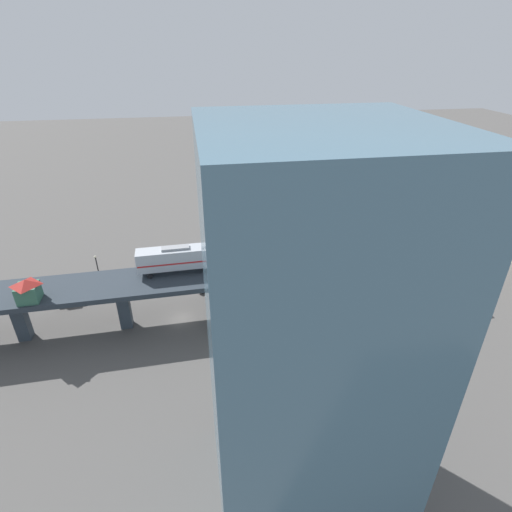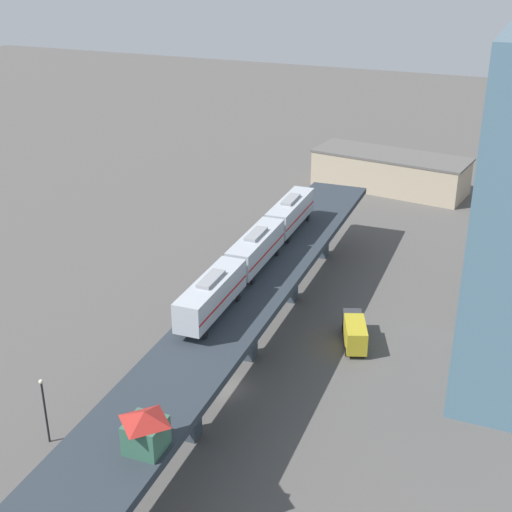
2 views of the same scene
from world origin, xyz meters
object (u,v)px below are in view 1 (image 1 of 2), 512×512
at_px(street_car_silver, 70,299).
at_px(signal_hut, 27,290).
at_px(office_tower, 309,351).
at_px(street_lamp, 98,270).
at_px(street_car_white, 209,285).
at_px(subway_train, 256,250).
at_px(delivery_truck, 276,342).

bearing_deg(street_car_silver, signal_hut, -6.82).
distance_m(signal_hut, office_tower, 42.67).
relative_size(street_lamp, office_tower, 0.19).
xyz_separation_m(street_car_white, street_car_silver, (0.25, -24.00, 0.00)).
height_order(subway_train, office_tower, office_tower).
bearing_deg(subway_train, delivery_truck, 4.88).
xyz_separation_m(signal_hut, street_lamp, (-14.65, 5.81, -5.87)).
distance_m(signal_hut, delivery_truck, 35.68).
bearing_deg(office_tower, street_lamp, -147.79).
xyz_separation_m(signal_hut, street_car_silver, (-10.85, 1.30, -9.04)).
distance_m(signal_hut, street_lamp, 16.82).
bearing_deg(signal_hut, office_tower, 49.89).
relative_size(subway_train, signal_hut, 10.96).
bearing_deg(street_lamp, street_car_white, 79.70).
relative_size(signal_hut, street_car_silver, 0.75).
distance_m(street_car_white, office_tower, 42.29).
bearing_deg(signal_hut, street_lamp, 158.37).
xyz_separation_m(signal_hut, office_tower, (27.00, 32.05, 8.03)).
bearing_deg(street_car_silver, street_lamp, 130.07).
distance_m(subway_train, office_tower, 32.77).
bearing_deg(street_car_silver, delivery_truck, 61.31).
distance_m(street_lamp, office_tower, 51.15).
bearing_deg(street_lamp, office_tower, 32.21).
height_order(street_car_white, office_tower, office_tower).
bearing_deg(street_lamp, street_car_silver, -49.93).
xyz_separation_m(signal_hut, delivery_truck, (7.04, 34.00, -8.21)).
bearing_deg(office_tower, street_car_white, -169.95).
distance_m(signal_hut, street_car_silver, 14.18).
bearing_deg(signal_hut, subway_train, 98.51).
bearing_deg(signal_hut, street_car_silver, 173.18).
height_order(street_car_silver, office_tower, office_tower).
distance_m(delivery_truck, office_tower, 25.80).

